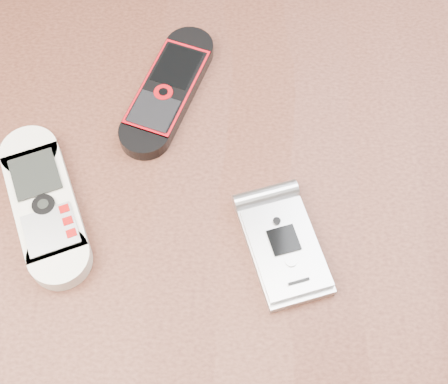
{
  "coord_description": "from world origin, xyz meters",
  "views": [
    {
      "loc": [
        0.01,
        -0.23,
        1.19
      ],
      "look_at": [
        0.01,
        0.0,
        0.76
      ],
      "focal_mm": 50.0,
      "sensor_mm": 36.0,
      "label": 1
    }
  ],
  "objects": [
    {
      "name": "ground",
      "position": [
        0.0,
        0.0,
        0.0
      ],
      "size": [
        4.0,
        4.0,
        0.0
      ],
      "primitive_type": "plane",
      "color": "#472B19",
      "rests_on": "ground"
    },
    {
      "name": "nokia_black_red",
      "position": [
        -0.04,
        0.1,
        0.76
      ],
      "size": [
        0.09,
        0.15,
        0.01
      ],
      "primitive_type": "cube",
      "rotation": [
        0.0,
        0.0,
        -0.35
      ],
      "color": "black",
      "rests_on": "table"
    },
    {
      "name": "nokia_white",
      "position": [
        -0.13,
        -0.01,
        0.76
      ],
      "size": [
        0.1,
        0.15,
        0.02
      ],
      "primitive_type": "cube",
      "rotation": [
        0.0,
        0.0,
        0.38
      ],
      "color": "silver",
      "rests_on": "table"
    },
    {
      "name": "table",
      "position": [
        0.0,
        0.0,
        0.64
      ],
      "size": [
        1.2,
        0.8,
        0.75
      ],
      "color": "black",
      "rests_on": "ground"
    },
    {
      "name": "motorola_razr",
      "position": [
        0.05,
        -0.04,
        0.76
      ],
      "size": [
        0.08,
        0.11,
        0.02
      ],
      "primitive_type": "cube",
      "rotation": [
        0.0,
        0.0,
        0.3
      ],
      "color": "silver",
      "rests_on": "table"
    }
  ]
}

